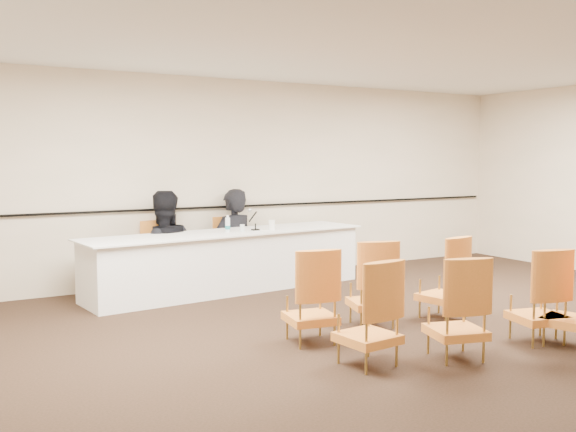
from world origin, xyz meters
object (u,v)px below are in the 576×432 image
object	(u,v)px
panelist_main_chair	(233,249)
aud_chair_back_right	(538,295)
aud_chair_front_left	(311,295)
aud_chair_back_left	(368,312)
water_bottle	(228,224)
panel_table	(228,261)
aud_chair_back_mid	(456,307)
panelist_second_chair	(163,256)
aud_chair_front_right	(443,277)
aud_chair_front_mid	(372,283)
microphone	(255,220)
drinking_glass	(242,228)
panelist_second	(163,258)
aud_chair_extra	(571,298)
panelist_main	(233,254)
coffee_cup	(272,225)

from	to	relation	value
panelist_main_chair	aud_chair_back_right	size ratio (longest dim) A/B	1.00
aud_chair_front_left	aud_chair_back_right	size ratio (longest dim) A/B	1.00
aud_chair_front_left	aud_chair_back_left	distance (m)	0.85
water_bottle	aud_chair_front_left	distance (m)	2.73
panel_table	aud_chair_back_mid	size ratio (longest dim) A/B	4.28
panelist_main_chair	panelist_second_chair	bearing A→B (deg)	180.00
panel_table	panelist_second_chair	distance (m)	0.92
water_bottle	aud_chair_front_left	world-z (taller)	water_bottle
water_bottle	aud_chair_back_right	xyz separation A→B (m)	(1.63, -3.78, -0.46)
panelist_main_chair	aud_chair_front_right	xyz separation A→B (m)	(1.08, -3.28, 0.00)
aud_chair_front_mid	aud_chair_front_left	bearing A→B (deg)	-149.62
water_bottle	aud_chair_back_left	distance (m)	3.56
aud_chair_back_left	aud_chair_back_mid	world-z (taller)	same
aud_chair_front_right	panelist_second_chair	bearing A→B (deg)	114.66
panel_table	aud_chair_front_mid	bearing A→B (deg)	-83.09
aud_chair_back_left	microphone	bearing A→B (deg)	73.22
aud_chair_back_left	panel_table	bearing A→B (deg)	79.67
aud_chair_front_right	aud_chair_back_right	distance (m)	1.18
drinking_glass	aud_chair_front_right	bearing A→B (deg)	-63.84
aud_chair_front_right	panelist_second	bearing A→B (deg)	114.66
aud_chair_front_right	aud_chair_back_left	size ratio (longest dim) A/B	1.00
aud_chair_back_mid	water_bottle	bearing A→B (deg)	114.37
aud_chair_front_right	drinking_glass	bearing A→B (deg)	105.90
aud_chair_back_mid	aud_chair_extra	size ratio (longest dim) A/B	1.00
drinking_glass	water_bottle	bearing A→B (deg)	171.63
water_bottle	aud_chair_extra	world-z (taller)	water_bottle
panelist_main	water_bottle	distance (m)	0.94
panelist_main	microphone	xyz separation A→B (m)	(0.03, -0.69, 0.57)
panel_table	aud_chair_back_left	xyz separation A→B (m)	(-0.29, -3.56, 0.07)
aud_chair_front_right	coffee_cup	bearing A→B (deg)	97.79
panelist_main_chair	aud_chair_front_left	size ratio (longest dim) A/B	1.00
microphone	aud_chair_front_left	distance (m)	2.80
panelist_second_chair	drinking_glass	world-z (taller)	panelist_second_chair
panelist_second	aud_chair_front_mid	world-z (taller)	panelist_second
aud_chair_extra	aud_chair_back_left	bearing A→B (deg)	146.54
panelist_second	aud_chair_front_left	xyz separation A→B (m)	(0.40, -3.23, 0.04)
microphone	aud_chair_back_left	size ratio (longest dim) A/B	0.33
panelist_main	aud_chair_front_left	world-z (taller)	panelist_main
aud_chair_front_left	water_bottle	bearing A→B (deg)	92.66
panelist_second_chair	microphone	bearing A→B (deg)	-32.09
aud_chair_front_right	aud_chair_back_mid	size ratio (longest dim) A/B	1.00
aud_chair_back_right	aud_chair_extra	world-z (taller)	same
panel_table	drinking_glass	bearing A→B (deg)	-26.06
water_bottle	aud_chair_extra	distance (m)	4.43
microphone	aud_chair_back_right	distance (m)	3.98
aud_chair_front_left	aud_chair_back_left	size ratio (longest dim) A/B	1.00
panelist_main	panelist_main_chair	world-z (taller)	panelist_main
coffee_cup	aud_chair_back_mid	bearing A→B (deg)	-91.67
panelist_main	aud_chair_back_left	bearing A→B (deg)	68.57
aud_chair_front_mid	panelist_second	bearing A→B (deg)	131.00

